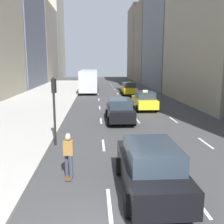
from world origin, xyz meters
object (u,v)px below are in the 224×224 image
Objects in this scene: taxi_lead at (129,89)px; skateboarder at (68,153)px; taxi_second at (145,100)px; city_bus at (89,80)px; sedan_black_near at (120,110)px; sedan_silver_behind at (150,167)px; traffic_light_pole at (54,100)px.

taxi_lead reaches higher than skateboarder.
city_bus reaches higher than taxi_second.
taxi_lead is 17.01m from sedan_black_near.
sedan_silver_behind reaches higher than skateboarder.
taxi_second is at bearing 60.91° from sedan_black_near.
skateboarder is (-5.64, -14.64, 0.08)m from taxi_second.
sedan_black_near is 6.87m from traffic_light_pole.
city_bus is (-2.81, 21.70, 0.90)m from sedan_black_near.
taxi_second is 16.25m from sedan_silver_behind.
sedan_silver_behind is at bearing -85.08° from city_bus.
sedan_black_near is at bearing -82.62° from city_bus.
taxi_lead is 23.25m from traffic_light_pole.
skateboarder is at bearing -111.05° from taxi_second.
city_bus reaches higher than sedan_black_near.
traffic_light_pole is at bearing 104.87° from skateboarder.
taxi_lead is 2.52× the size of skateboarder.
sedan_silver_behind is at bearing -95.76° from taxi_lead.
traffic_light_pole reaches higher than taxi_lead.
taxi_lead is at bearing 90.00° from taxi_second.
city_bus is 6.65× the size of skateboarder.
sedan_black_near is 0.41× the size of city_bus.
sedan_silver_behind is (-2.80, -16.01, 0.01)m from taxi_second.
taxi_second is 5.76m from sedan_black_near.
taxi_lead is 0.93× the size of sedan_black_near.
sedan_silver_behind is at bearing -54.60° from traffic_light_pole.
skateboarder is 0.48× the size of traffic_light_pole.
taxi_second is at bearing 80.08° from sedan_silver_behind.
taxi_second is at bearing -90.00° from taxi_lead.
city_bus is (-5.61, 16.66, 0.91)m from taxi_second.
traffic_light_pole is at bearing 125.40° from sedan_silver_behind.
city_bus is at bearing 108.61° from taxi_second.
taxi_second is at bearing -71.39° from city_bus.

